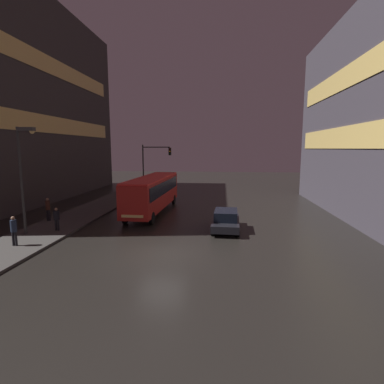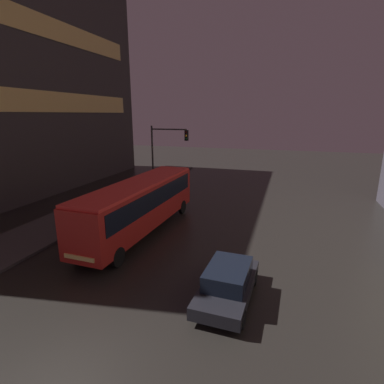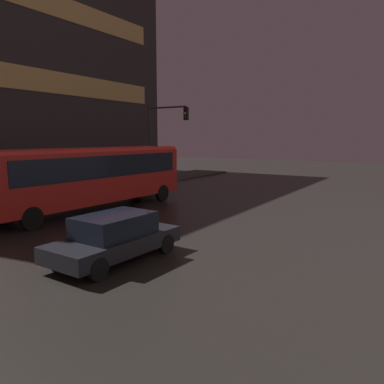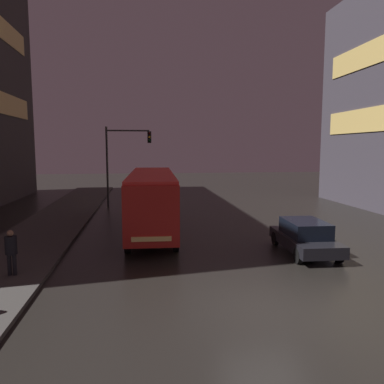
# 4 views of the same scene
# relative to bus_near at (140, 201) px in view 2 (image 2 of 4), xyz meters

# --- Properties ---
(ground_plane) EXTENTS (120.00, 120.00, 0.00)m
(ground_plane) POSITION_rel_bus_near_xyz_m (3.02, -10.79, -2.04)
(ground_plane) COLOR black
(sidewalk_left) EXTENTS (4.00, 48.00, 0.15)m
(sidewalk_left) POSITION_rel_bus_near_xyz_m (-5.98, -0.79, -1.96)
(sidewalk_left) COLOR #3D3A38
(sidewalk_left) RESTS_ON ground
(bus_near) EXTENTS (2.76, 11.66, 3.31)m
(bus_near) POSITION_rel_bus_near_xyz_m (0.00, 0.00, 0.00)
(bus_near) COLOR #AD1E19
(bus_near) RESTS_ON ground
(car_taxi) EXTENTS (2.06, 4.43, 1.47)m
(car_taxi) POSITION_rel_bus_near_xyz_m (6.64, -5.41, -1.28)
(car_taxi) COLOR black
(car_taxi) RESTS_ON ground
(traffic_light_main) EXTENTS (3.52, 0.35, 6.32)m
(traffic_light_main) POSITION_rel_bus_near_xyz_m (-2.03, 8.81, 2.26)
(traffic_light_main) COLOR #2D2D2D
(traffic_light_main) RESTS_ON ground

